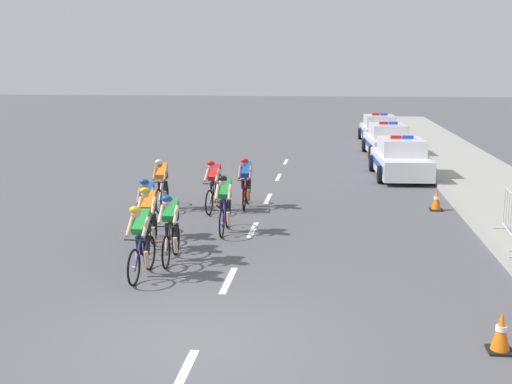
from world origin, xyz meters
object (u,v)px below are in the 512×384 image
cyclist_sixth (162,183)px  traffic_cone_mid (437,200)px  cyclist_seventh (214,185)px  cyclist_fourth (147,207)px  police_car_nearest (401,159)px  traffic_cone_near (501,332)px  cyclist_fifth (225,203)px  police_car_third (379,130)px  cyclist_third (148,217)px  cyclist_second (170,227)px  cyclist_eighth (246,182)px  police_car_second (387,141)px  cyclist_lead (141,240)px

cyclist_sixth → traffic_cone_mid: bearing=5.7°
cyclist_seventh → cyclist_fourth: bearing=-109.6°
police_car_nearest → traffic_cone_near: bearing=-90.3°
cyclist_fourth → cyclist_fifth: bearing=20.6°
cyclist_fifth → police_car_third: police_car_third is taller
cyclist_fifth → cyclist_sixth: bearing=132.6°
cyclist_fifth → cyclist_sixth: size_ratio=1.00×
cyclist_third → cyclist_seventh: same height
cyclist_second → police_car_third: (6.00, 22.98, -0.11)m
cyclist_second → traffic_cone_near: size_ratio=2.69×
cyclist_eighth → police_car_second: police_car_second is taller
cyclist_second → cyclist_sixth: 5.25m
cyclist_eighth → police_car_nearest: 7.82m
cyclist_lead → police_car_third: police_car_third is taller
cyclist_lead → cyclist_second: same height
cyclist_lead → cyclist_fifth: 3.79m
cyclist_fifth → traffic_cone_near: bearing=-50.8°
police_car_second → police_car_third: (-0.00, 5.50, 0.00)m
cyclist_fourth → cyclist_sixth: same height
cyclist_seventh → police_car_second: bearing=64.6°
cyclist_third → cyclist_sixth: 4.28m
cyclist_third → police_car_second: 17.96m
cyclist_lead → police_car_second: (6.32, 18.57, -0.11)m
cyclist_third → police_car_second: bearing=68.0°
cyclist_second → traffic_cone_near: bearing=-32.6°
cyclist_third → cyclist_fifth: size_ratio=1.00×
police_car_nearest → police_car_second: same height
cyclist_lead → traffic_cone_mid: size_ratio=2.69×
traffic_cone_near → cyclist_lead: bearing=156.7°
cyclist_fourth → cyclist_sixth: (-0.47, 3.15, 0.00)m
police_car_second → police_car_third: bearing=90.0°
cyclist_lead → police_car_nearest: police_car_nearest is taller
cyclist_third → police_car_nearest: police_car_nearest is taller
cyclist_fifth → police_car_third: size_ratio=0.39×
cyclist_third → cyclist_fifth: 2.27m
police_car_nearest → traffic_cone_near: (-0.07, -15.27, -0.37)m
cyclist_third → traffic_cone_near: (6.64, -4.60, -0.48)m
cyclist_fourth → traffic_cone_near: cyclist_fourth is taller
traffic_cone_near → police_car_nearest: bearing=89.7°
cyclist_seventh → traffic_cone_near: bearing=-56.0°
cyclist_third → police_car_nearest: bearing=57.8°
cyclist_second → police_car_third: police_car_third is taller
police_car_nearest → cyclist_eighth: bearing=-130.8°
cyclist_fourth → cyclist_fifth: same height
cyclist_sixth → police_car_third: bearing=67.3°
cyclist_fourth → police_car_second: 17.12m
cyclist_eighth → traffic_cone_mid: bearing=2.7°
police_car_third → traffic_cone_near: police_car_third is taller
police_car_nearest → traffic_cone_mid: 5.69m
cyclist_eighth → traffic_cone_mid: 5.62m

